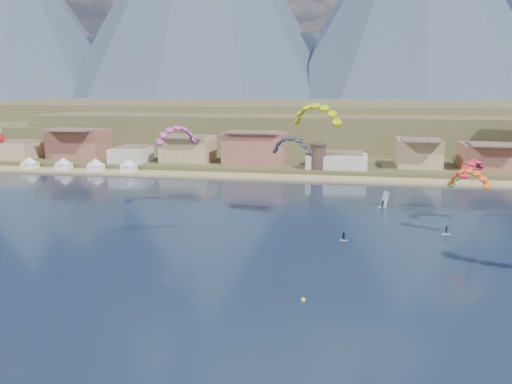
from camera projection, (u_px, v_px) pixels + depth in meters
The scene contains 16 objects.
ground at pixel (209, 317), 67.84m from camera, with size 2400.00×2400.00×0.00m, color black.
beach at pixel (300, 178), 169.94m from camera, with size 2200.00×12.00×0.90m.
land at pixel (343, 113), 607.46m from camera, with size 2200.00×900.00×4.00m.
foothills at pixel (367, 124), 285.96m from camera, with size 940.00×210.00×18.00m.
mountain_ridge at pixel (342, 8), 835.16m from camera, with size 2060.00×480.00×400.00m.
town at pixel (194, 146), 191.25m from camera, with size 400.00×24.00×12.00m.
watchtower at pixel (318, 156), 175.54m from camera, with size 5.82×5.82×8.60m.
beach_tents at pixel (79, 161), 183.35m from camera, with size 43.40×6.40×5.00m.
kitesurfer_yellow at pixel (317, 111), 109.35m from camera, with size 12.87×15.50×27.52m.
kitesurfer_green at pixel (469, 176), 113.54m from camera, with size 11.19×14.20×15.18m.
distant_kite_pink at pixel (176, 132), 124.78m from camera, with size 10.26×9.94×21.53m.
distant_kite_dark at pixel (292, 142), 117.89m from camera, with size 9.65×6.41×19.74m.
distant_kite_orange at pixel (469, 175), 102.75m from camera, with size 8.84×7.52×15.28m.
distant_kite_red at pixel (472, 165), 111.31m from camera, with size 7.54×8.71×15.81m.
windsurfer at pixel (384, 202), 129.19m from camera, with size 2.30×2.51×3.97m.
buoy at pixel (303, 300), 73.01m from camera, with size 0.62×0.62×0.62m.
Camera 1 is at (17.87, -61.23, 28.70)m, focal length 37.49 mm.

